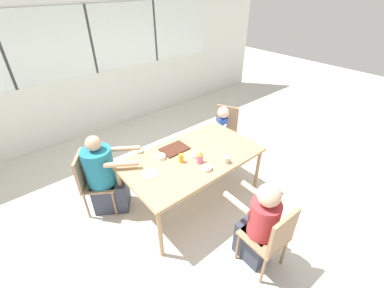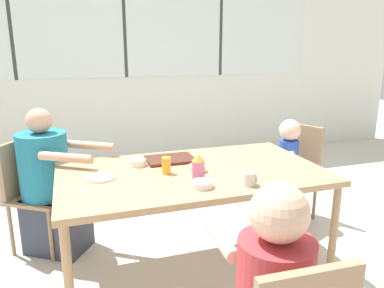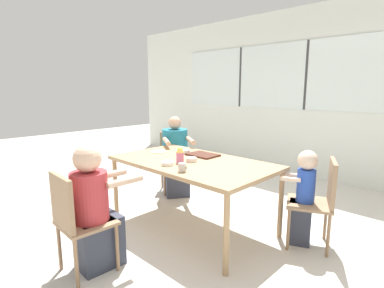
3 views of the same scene
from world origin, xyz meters
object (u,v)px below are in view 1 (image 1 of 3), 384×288
Objects in this scene: chair_for_man_blue_shirt at (91,178)px; person_toddler at (221,133)px; bowl_cereal at (161,157)px; chair_for_toddler at (225,127)px; person_man_blue_shirt at (105,178)px; coffee_mug at (227,160)px; bowl_white_shallow at (207,168)px; juice_glass at (181,158)px; sippy_cup at (200,157)px; person_woman_green_shirt at (259,227)px; bowl_fruit at (195,155)px; chair_for_woman_green_shirt at (273,236)px.

person_toddler reaches higher than chair_for_man_blue_shirt.
chair_for_toddler is at bearing 11.97° from bowl_cereal.
person_man_blue_shirt is 1.19× the size of person_toddler.
coffee_mug is at bearing 109.68° from chair_for_toddler.
bowl_white_shallow is at bearing -61.81° from bowl_cereal.
juice_glass is 0.96× the size of bowl_cereal.
person_man_blue_shirt is at bearing 139.57° from sippy_cup.
chair_for_man_blue_shirt is at bearing 140.39° from coffee_mug.
chair_for_man_blue_shirt is 10.47× the size of coffee_mug.
person_woman_green_shirt is 0.84m from coffee_mug.
person_man_blue_shirt is (0.14, -0.09, -0.02)m from chair_for_man_blue_shirt.
bowl_fruit is at bearing 91.80° from chair_for_toddler.
chair_for_toddler is (2.22, -0.18, 0.00)m from chair_for_man_blue_shirt.
bowl_fruit is (0.07, 1.07, 0.27)m from person_woman_green_shirt.
chair_for_man_blue_shirt is 1.70m from coffee_mug.
bowl_white_shallow is (0.88, -0.92, 0.27)m from person_man_blue_shirt.
person_toddler is 8.33× the size of bowl_cereal.
chair_for_man_blue_shirt is at bearing 141.28° from juice_glass.
juice_glass is at bearing 84.81° from chair_for_man_blue_shirt.
coffee_mug reaches higher than bowl_white_shallow.
person_woman_green_shirt reaches higher than sippy_cup.
person_toddler is (-0.14, -0.06, -0.03)m from chair_for_toddler.
juice_glass reaches higher than coffee_mug.
chair_for_woman_green_shirt is at bearing 121.63° from chair_for_toddler.
coffee_mug is 0.66× the size of bowl_white_shallow.
chair_for_toddler reaches higher than bowl_white_shallow.
person_toddler is (1.07, 1.73, -0.03)m from chair_for_woman_green_shirt.
bowl_fruit is at bearing 122.05° from coffee_mug.
chair_for_woman_green_shirt is 0.17m from person_woman_green_shirt.
bowl_cereal is at bearing 77.55° from chair_for_toddler.
chair_for_toddler is 1.31m from coffee_mug.
person_woman_green_shirt is 1.90m from person_toddler.
bowl_cereal is at bearing 133.59° from coffee_mug.
chair_for_woman_green_shirt is 7.63× the size of bowl_cereal.
sippy_cup is at bearing 95.99° from chair_for_toddler.
bowl_cereal reaches higher than bowl_white_shallow.
chair_for_toddler is at bearing 30.41° from sippy_cup.
person_man_blue_shirt is 0.77m from bowl_cereal.
chair_for_woman_green_shirt is 7.93× the size of juice_glass.
bowl_fruit is at bearing -35.56° from bowl_cereal.
chair_for_woman_green_shirt is at bearing -84.39° from juice_glass.
bowl_cereal is (-0.55, 0.58, -0.02)m from coffee_mug.
bowl_fruit is (1.08, -0.74, 0.25)m from chair_for_man_blue_shirt.
bowl_cereal is at bearing 123.22° from juice_glass.
coffee_mug is at bearing -57.95° from bowl_fruit.
sippy_cup is at bearing -43.82° from juice_glass.
chair_for_man_blue_shirt is at bearing 59.04° from person_toddler.
bowl_fruit is at bearing 73.73° from sippy_cup.
person_man_blue_shirt reaches higher than sippy_cup.
bowl_cereal is at bearing 90.07° from person_man_blue_shirt.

